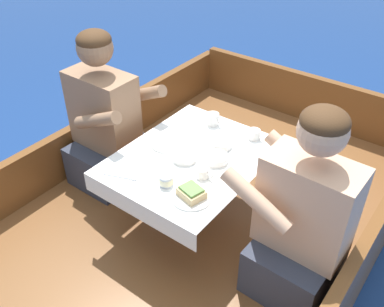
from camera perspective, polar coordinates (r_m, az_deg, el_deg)
ground_plane at (r=2.70m, az=0.17°, el=-12.87°), size 60.00×60.00×0.00m
boat_deck at (r=2.59m, az=0.17°, el=-10.78°), size 1.85×2.89×0.29m
gunwale_port at (r=2.90m, az=-14.16°, el=1.45°), size 0.06×2.89×0.32m
gunwale_starboard at (r=2.14m, az=20.51°, el=-15.04°), size 0.06×2.89×0.32m
bow_coaming at (r=3.42m, az=14.66°, el=7.39°), size 1.73×0.06×0.36m
cockpit_table at (r=2.22m, az=0.00°, el=-1.33°), size 0.68×0.86×0.44m
person_port at (r=2.60m, az=-11.37°, el=3.65°), size 0.52×0.44×0.97m
person_starboard at (r=1.98m, az=14.49°, el=-8.90°), size 0.53×0.45×0.97m
plate_sandwich at (r=1.95m, az=-0.07°, el=-5.79°), size 0.19×0.19×0.01m
plate_bread at (r=2.30m, az=-3.10°, el=1.52°), size 0.21×0.21×0.01m
sandwich at (r=1.93m, az=-0.07°, el=-5.18°), size 0.13×0.12×0.05m
bowl_port_near at (r=2.27m, az=3.72°, el=1.45°), size 0.13×0.13×0.04m
bowl_starboard_near at (r=2.16m, az=-1.03°, el=-0.33°), size 0.12×0.12×0.04m
bowl_center_far at (r=2.15m, az=3.21°, el=-0.60°), size 0.12×0.12×0.04m
coffee_cup_port at (r=2.44m, az=2.82°, el=4.63°), size 0.10×0.07×0.07m
coffee_cup_starboard at (r=2.05m, az=1.46°, el=-2.50°), size 0.09×0.07×0.05m
coffee_cup_center at (r=2.35m, az=8.32°, el=2.57°), size 0.09×0.07×0.05m
tin_can at (r=2.01m, az=-3.47°, el=-3.61°), size 0.07×0.07×0.05m
utensil_knife_port at (r=2.50m, az=0.11°, el=4.54°), size 0.16×0.07×0.00m
utensil_spoon_center at (r=2.08m, az=-8.85°, el=-3.16°), size 0.16×0.07×0.01m
utensil_fork_port at (r=2.42m, az=6.85°, el=3.18°), size 0.12×0.15×0.00m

